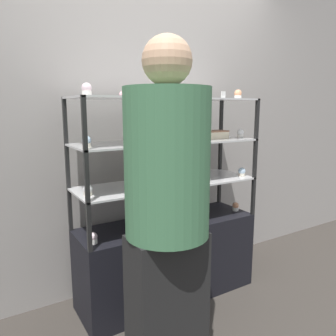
{
  "coord_description": "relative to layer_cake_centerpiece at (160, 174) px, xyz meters",
  "views": [
    {
      "loc": [
        -1.19,
        -1.95,
        1.4
      ],
      "look_at": [
        0.0,
        0.0,
        0.98
      ],
      "focal_mm": 35.0,
      "sensor_mm": 36.0,
      "label": 1
    }
  ],
  "objects": [
    {
      "name": "price_tag_1",
      "position": [
        0.14,
        -0.18,
        -0.05
      ],
      "size": [
        0.04,
        0.0,
        0.04
      ],
      "color": "white",
      "rests_on": "display_riser_lower"
    },
    {
      "name": "back_wall",
      "position": [
        0.08,
        0.37,
        0.35
      ],
      "size": [
        8.0,
        0.05,
        2.6
      ],
      "color": "gray",
      "rests_on": "ground_plane"
    },
    {
      "name": "display_riser_lower",
      "position": [
        0.08,
        0.02,
        -0.09
      ],
      "size": [
        1.33,
        0.43,
        0.3
      ],
      "color": "black",
      "rests_on": "display_base"
    },
    {
      "name": "display_riser_middle",
      "position": [
        0.08,
        0.02,
        0.21
      ],
      "size": [
        1.33,
        0.43,
        0.3
      ],
      "color": "black",
      "rests_on": "display_riser_lower"
    },
    {
      "name": "cupcake_1",
      "position": [
        -0.23,
        -0.03,
        -0.33
      ],
      "size": [
        0.05,
        0.05,
        0.07
      ],
      "color": "#CCB28C",
      "rests_on": "display_base"
    },
    {
      "name": "cupcake_5",
      "position": [
        -0.53,
        -0.04,
        -0.04
      ],
      "size": [
        0.06,
        0.06,
        0.07
      ],
      "color": "beige",
      "rests_on": "display_riser_lower"
    },
    {
      "name": "cupcake_14",
      "position": [
        0.67,
        -0.04,
        0.55
      ],
      "size": [
        0.06,
        0.06,
        0.07
      ],
      "color": "white",
      "rests_on": "display_riser_upper"
    },
    {
      "name": "price_tag_0",
      "position": [
        -0.06,
        -0.18,
        -0.34
      ],
      "size": [
        0.04,
        0.0,
        0.04
      ],
      "color": "white",
      "rests_on": "display_base"
    },
    {
      "name": "cupcake_9",
      "position": [
        -0.12,
        -0.05,
        0.26
      ],
      "size": [
        0.05,
        0.05,
        0.07
      ],
      "color": "#CCB28C",
      "rests_on": "display_riser_middle"
    },
    {
      "name": "cupcake_0",
      "position": [
        -0.52,
        -0.08,
        -0.33
      ],
      "size": [
        0.05,
        0.05,
        0.07
      ],
      "color": "white",
      "rests_on": "display_base"
    },
    {
      "name": "cupcake_8",
      "position": [
        -0.53,
        -0.06,
        0.26
      ],
      "size": [
        0.05,
        0.05,
        0.07
      ],
      "color": "beige",
      "rests_on": "display_riser_middle"
    },
    {
      "name": "ground_plane",
      "position": [
        0.08,
        0.02,
        -0.95
      ],
      "size": [
        20.0,
        20.0,
        0.0
      ],
      "primitive_type": "plane",
      "color": "#38332D"
    },
    {
      "name": "cupcake_4",
      "position": [
        0.68,
        -0.05,
        -0.33
      ],
      "size": [
        0.05,
        0.05,
        0.07
      ],
      "color": "white",
      "rests_on": "display_base"
    },
    {
      "name": "cupcake_7",
      "position": [
        0.68,
        -0.1,
        -0.04
      ],
      "size": [
        0.06,
        0.06,
        0.07
      ],
      "color": "beige",
      "rests_on": "display_riser_lower"
    },
    {
      "name": "display_base",
      "position": [
        0.08,
        0.02,
        -0.66
      ],
      "size": [
        1.33,
        0.43,
        0.58
      ],
      "color": "black",
      "rests_on": "ground_plane"
    },
    {
      "name": "cupcake_11",
      "position": [
        0.7,
        -0.05,
        0.26
      ],
      "size": [
        0.05,
        0.05,
        0.07
      ],
      "color": "white",
      "rests_on": "display_riser_middle"
    },
    {
      "name": "layer_cake_centerpiece",
      "position": [
        0.0,
        0.0,
        0.0
      ],
      "size": [
        0.2,
        0.2,
        0.14
      ],
      "color": "#DBBC84",
      "rests_on": "display_riser_lower"
    },
    {
      "name": "cupcake_12",
      "position": [
        -0.52,
        -0.09,
        0.55
      ],
      "size": [
        0.06,
        0.06,
        0.07
      ],
      "color": "white",
      "rests_on": "display_riser_upper"
    },
    {
      "name": "cupcake_10",
      "position": [
        0.28,
        -0.03,
        0.26
      ],
      "size": [
        0.05,
        0.05,
        0.07
      ],
      "color": "#CCB28C",
      "rests_on": "display_riser_middle"
    },
    {
      "name": "price_tag_2",
      "position": [
        0.11,
        -0.18,
        0.25
      ],
      "size": [
        0.04,
        0.0,
        0.04
      ],
      "color": "white",
      "rests_on": "display_riser_middle"
    },
    {
      "name": "cupcake_3",
      "position": [
        0.38,
        -0.04,
        -0.33
      ],
      "size": [
        0.05,
        0.05,
        0.07
      ],
      "color": "beige",
      "rests_on": "display_base"
    },
    {
      "name": "cupcake_13",
      "position": [
        0.08,
        -0.02,
        0.55
      ],
      "size": [
        0.06,
        0.06,
        0.07
      ],
      "color": "beige",
      "rests_on": "display_riser_upper"
    },
    {
      "name": "price_tag_3",
      "position": [
        0.4,
        -0.18,
        0.54
      ],
      "size": [
        0.04,
        0.0,
        0.04
      ],
      "color": "white",
      "rests_on": "display_riser_upper"
    },
    {
      "name": "donut_glazed",
      "position": [
        -0.2,
        0.04,
        0.54
      ],
      "size": [
        0.14,
        0.14,
        0.04
      ],
      "color": "#EFB2BC",
      "rests_on": "display_riser_upper"
    },
    {
      "name": "cupcake_6",
      "position": [
        0.27,
        -0.09,
        -0.04
      ],
      "size": [
        0.06,
        0.06,
        0.07
      ],
      "color": "#CCB28C",
      "rests_on": "display_riser_lower"
    },
    {
      "name": "customer_figure",
      "position": [
        -0.33,
        -0.65,
        -0.03
      ],
      "size": [
        0.4,
        0.4,
        1.72
      ],
      "color": "black",
      "rests_on": "ground_plane"
    },
    {
      "name": "cupcake_2",
      "position": [
        0.07,
        -0.09,
        -0.33
      ],
      "size": [
        0.05,
        0.05,
        0.07
      ],
      "color": "#CCB28C",
      "rests_on": "display_base"
    },
    {
      "name": "display_riser_upper",
      "position": [
        0.08,
        0.02,
        0.5
      ],
      "size": [
        1.33,
        0.43,
        0.3
      ],
      "color": "black",
      "rests_on": "display_riser_middle"
    },
    {
      "name": "sheet_cake_frosted",
      "position": [
        0.45,
        -0.0,
        0.26
      ],
      "size": [
        0.23,
        0.13,
        0.06
      ],
      "color": "beige",
      "rests_on": "display_riser_middle"
    }
  ]
}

